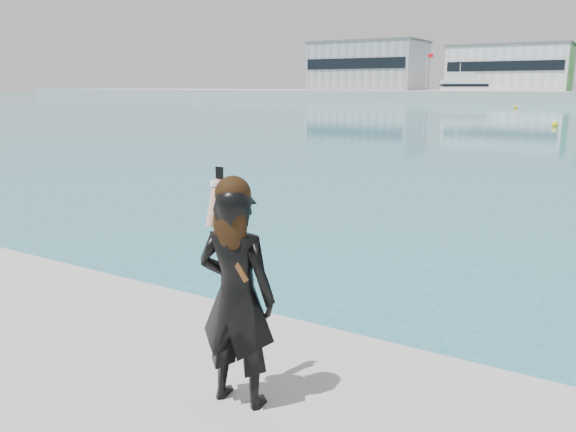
# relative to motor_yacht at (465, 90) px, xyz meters

# --- Properties ---
(warehouse_grey_left) EXTENTS (26.52, 16.36, 11.50)m
(warehouse_grey_left) POSITION_rel_motor_yacht_xyz_m (-27.00, 12.47, 5.66)
(warehouse_grey_left) COLOR gray
(warehouse_grey_left) RESTS_ON far_quay
(warehouse_white) EXTENTS (24.48, 15.35, 9.50)m
(warehouse_white) POSITION_rel_motor_yacht_xyz_m (6.00, 12.47, 4.66)
(warehouse_white) COLOR silver
(warehouse_white) RESTS_ON far_quay
(flagpole_left) EXTENTS (1.28, 0.16, 8.00)m
(flagpole_left) POSITION_rel_motor_yacht_xyz_m (-9.90, 5.49, 4.43)
(flagpole_left) COLOR silver
(flagpole_left) RESTS_ON far_quay
(motor_yacht) EXTENTS (16.43, 10.78, 7.49)m
(motor_yacht) POSITION_rel_motor_yacht_xyz_m (0.00, 0.00, 0.00)
(motor_yacht) COLOR white
(motor_yacht) RESTS_ON ground
(buoy_far) EXTENTS (0.50, 0.50, 0.50)m
(buoy_far) POSITION_rel_motor_yacht_xyz_m (15.85, -35.99, -2.10)
(buoy_far) COLOR yellow
(buoy_far) RESTS_ON ground
(buoy_extra) EXTENTS (0.50, 0.50, 0.50)m
(buoy_extra) POSITION_rel_motor_yacht_xyz_m (24.64, -71.47, -2.10)
(buoy_extra) COLOR yellow
(buoy_extra) RESTS_ON ground
(woman) EXTENTS (0.63, 0.45, 1.69)m
(woman) POSITION_rel_motor_yacht_xyz_m (27.29, -116.00, -0.45)
(woman) COLOR black
(woman) RESTS_ON near_quay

